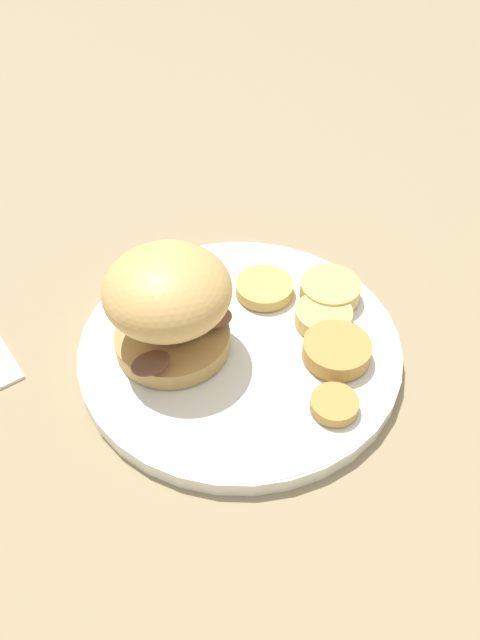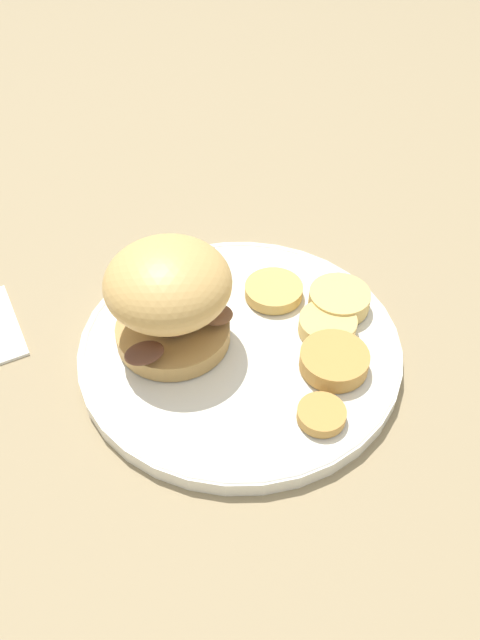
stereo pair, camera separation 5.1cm
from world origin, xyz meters
name	(u,v)px [view 1 (the left image)]	position (x,y,z in m)	size (l,w,h in m)	color
ground_plane	(240,353)	(0.00, 0.00, 0.00)	(4.00, 4.00, 0.00)	#937F5B
dinner_plate	(240,346)	(0.00, 0.00, 0.01)	(0.27, 0.27, 0.02)	white
sandwich	(169,303)	(0.05, 0.01, 0.06)	(0.10, 0.12, 0.09)	tan
potato_round_0	(323,316)	(-0.07, -0.03, 0.02)	(0.05, 0.05, 0.01)	#DBB766
potato_round_1	(337,350)	(-0.08, 0.01, 0.02)	(0.06, 0.06, 0.02)	#BC8942
potato_round_2	(264,288)	(-0.01, -0.06, 0.02)	(0.05, 0.05, 0.01)	tan
potato_round_3	(334,404)	(-0.08, 0.06, 0.02)	(0.04, 0.04, 0.01)	#BC8942
potato_round_4	(330,290)	(-0.07, -0.06, 0.02)	(0.05, 0.05, 0.02)	#DBB766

